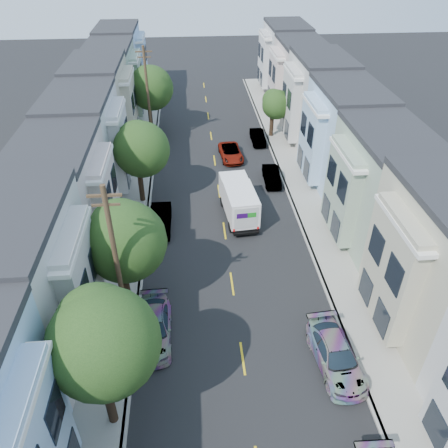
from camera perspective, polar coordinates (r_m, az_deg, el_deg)
name	(u,v)px	position (r m, az deg, el deg)	size (l,w,h in m)	color
ground	(243,358)	(25.16, 2.45, -17.13)	(160.00, 160.00, 0.00)	black
road_slab	(222,210)	(36.26, -0.33, 1.89)	(12.00, 70.00, 0.02)	black
curb_left	(148,212)	(36.35, -9.88, 1.52)	(0.30, 70.00, 0.15)	gray
curb_right	(293,206)	(37.11, 9.04, 2.37)	(0.30, 70.00, 0.15)	gray
sidewalk_left	(132,213)	(36.51, -11.91, 1.41)	(2.60, 70.00, 0.15)	gray
sidewalk_right	(308,205)	(37.42, 10.98, 2.44)	(2.60, 70.00, 0.15)	gray
centerline	(222,210)	(36.27, -0.33, 1.87)	(0.12, 70.00, 0.01)	gold
townhouse_row_left	(85,216)	(37.27, -17.68, 1.01)	(5.00, 70.00, 8.50)	#95AB93
townhouse_row_right	(352,204)	(38.61, 16.42, 2.54)	(5.00, 70.00, 8.50)	#95AB93
tree_b	(102,344)	(19.17, -15.65, -14.82)	(4.70, 4.70, 7.98)	black
tree_c	(124,242)	(25.10, -12.97, -2.30)	(4.70, 4.70, 7.37)	black
tree_d	(140,150)	(35.74, -10.86, 9.50)	(4.49, 4.49, 7.06)	black
tree_e	(150,88)	(49.19, -9.60, 17.08)	(4.70, 4.70, 7.40)	black
tree_far_r	(276,105)	(48.34, 6.75, 15.18)	(3.10, 3.10, 5.18)	black
utility_pole_near	(118,270)	(23.03, -13.67, -5.86)	(1.60, 0.26, 10.00)	#42301E
utility_pole_far	(148,98)	(45.86, -9.86, 15.89)	(1.60, 0.26, 10.00)	#42301E
fedex_truck	(239,200)	(34.64, 1.92, 3.15)	(2.23, 5.80, 2.78)	white
lead_sedan	(231,153)	(44.19, 0.89, 9.27)	(2.07, 4.48, 1.24)	black
parked_left_c	(154,328)	(25.89, -9.17, -13.24)	(2.02, 4.80, 1.44)	#BABABA
parked_left_d	(161,220)	(34.07, -8.29, 0.49)	(1.54, 4.37, 1.46)	black
parked_right_b	(336,356)	(25.04, 14.40, -16.31)	(2.08, 4.95, 1.49)	silver
parked_right_c	(272,176)	(40.10, 6.24, 6.21)	(1.34, 3.80, 1.27)	black
parked_right_d	(258,137)	(47.77, 4.43, 11.23)	(1.31, 3.73, 1.24)	black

